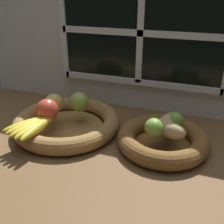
{
  "coord_description": "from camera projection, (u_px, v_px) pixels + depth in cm",
  "views": [
    {
      "loc": [
        24.11,
        -71.08,
        47.55
      ],
      "look_at": [
        -2.19,
        2.49,
        9.66
      ],
      "focal_mm": 42.67,
      "sensor_mm": 36.0,
      "label": 1
    }
  ],
  "objects": [
    {
      "name": "banana_bunch_front",
      "position": [
        33.0,
        125.0,
        0.84
      ],
      "size": [
        11.59,
        18.01,
        2.79
      ],
      "color": "yellow",
      "rests_on": "fruit_bowl_left"
    },
    {
      "name": "apple_red_front",
      "position": [
        48.0,
        110.0,
        0.89
      ],
      "size": [
        7.46,
        7.46,
        7.46
      ],
      "primitive_type": "sphere",
      "color": "#CC422D",
      "rests_on": "fruit_bowl_left"
    },
    {
      "name": "apple_golden_left",
      "position": [
        54.0,
        103.0,
        0.95
      ],
      "size": [
        6.62,
        6.62,
        6.62
      ],
      "primitive_type": "sphere",
      "color": "#DBB756",
      "rests_on": "fruit_bowl_left"
    },
    {
      "name": "fruit_bowl_right",
      "position": [
        163.0,
        140.0,
        0.85
      ],
      "size": [
        29.09,
        29.09,
        5.66
      ],
      "color": "brown",
      "rests_on": "ground_plane"
    },
    {
      "name": "apple_green_back",
      "position": [
        79.0,
        102.0,
        0.96
      ],
      "size": [
        7.05,
        7.05,
        7.05
      ],
      "primitive_type": "sphere",
      "color": "#8CAD3D",
      "rests_on": "fruit_bowl_left"
    },
    {
      "name": "ground_plane",
      "position": [
        116.0,
        146.0,
        0.89
      ],
      "size": [
        140.0,
        90.0,
        3.0
      ],
      "primitive_type": "cube",
      "color": "brown"
    },
    {
      "name": "potato_small",
      "position": [
        173.0,
        131.0,
        0.79
      ],
      "size": [
        9.11,
        6.59,
        4.97
      ],
      "primitive_type": "ellipsoid",
      "rotation": [
        0.0,
        0.0,
        2.87
      ],
      "color": "tan",
      "rests_on": "fruit_bowl_right"
    },
    {
      "name": "back_wall",
      "position": [
        141.0,
        41.0,
        1.01
      ],
      "size": [
        140.0,
        4.6,
        55.0
      ],
      "color": "silver",
      "rests_on": "ground_plane"
    },
    {
      "name": "lime_far",
      "position": [
        175.0,
        120.0,
        0.84
      ],
      "size": [
        5.33,
        5.33,
        5.33
      ],
      "primitive_type": "sphere",
      "color": "#6B9E33",
      "rests_on": "fruit_bowl_right"
    },
    {
      "name": "potato_back",
      "position": [
        172.0,
        120.0,
        0.85
      ],
      "size": [
        9.48,
        9.26,
        4.7
      ],
      "primitive_type": "ellipsoid",
      "rotation": [
        0.0,
        0.0,
        0.69
      ],
      "color": "tan",
      "rests_on": "fruit_bowl_right"
    },
    {
      "name": "lime_near",
      "position": [
        154.0,
        127.0,
        0.8
      ],
      "size": [
        5.86,
        5.86,
        5.86
      ],
      "primitive_type": "sphere",
      "color": "#7AAD3D",
      "rests_on": "fruit_bowl_right"
    },
    {
      "name": "chili_pepper",
      "position": [
        166.0,
        132.0,
        0.81
      ],
      "size": [
        13.91,
        4.72,
        1.89
      ],
      "primitive_type": "cone",
      "rotation": [
        0.0,
        1.57,
        0.21
      ],
      "color": "red",
      "rests_on": "fruit_bowl_right"
    },
    {
      "name": "potato_large",
      "position": [
        164.0,
        125.0,
        0.82
      ],
      "size": [
        7.11,
        7.54,
        4.54
      ],
      "primitive_type": "ellipsoid",
      "rotation": [
        0.0,
        0.0,
        1.35
      ],
      "color": "tan",
      "rests_on": "fruit_bowl_right"
    },
    {
      "name": "fruit_bowl_left",
      "position": [
        67.0,
        123.0,
        0.95
      ],
      "size": [
        37.86,
        37.86,
        5.66
      ],
      "color": "olive",
      "rests_on": "ground_plane"
    }
  ]
}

